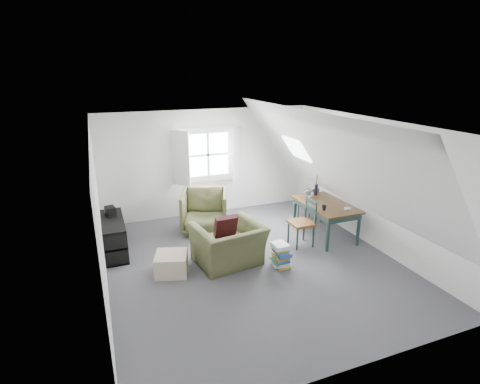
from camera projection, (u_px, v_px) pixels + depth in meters
name	position (u px, v px, depth m)	size (l,w,h in m)	color
floor	(253.00, 263.00, 6.81)	(5.50, 5.50, 0.00)	#49484D
ceiling	(254.00, 125.00, 6.03)	(5.50, 5.50, 0.00)	white
wall_back	(208.00, 163.00, 8.85)	(5.00, 5.00, 0.00)	white
wall_front	(355.00, 277.00, 3.98)	(5.00, 5.00, 0.00)	white
wall_left	(99.00, 218.00, 5.55)	(5.50, 5.50, 0.00)	white
wall_right	(371.00, 183.00, 7.28)	(5.50, 5.50, 0.00)	white
slope_left	(161.00, 178.00, 5.72)	(5.50, 5.50, 0.00)	white
slope_right	(332.00, 161.00, 6.79)	(5.50, 5.50, 0.00)	white
dormer_window	(208.00, 155.00, 8.72)	(1.71, 0.35, 1.30)	white
skylight	(297.00, 149.00, 7.95)	(0.55, 0.75, 0.04)	white
armchair_near	(229.00, 263.00, 6.81)	(1.15, 1.00, 0.75)	#464C28
armchair_far	(205.00, 230.00, 8.22)	(0.95, 0.98, 0.89)	#464C28
throw_pillow	(226.00, 226.00, 6.73)	(0.41, 0.12, 0.41)	#350E12
ottoman	(171.00, 264.00, 6.43)	(0.53, 0.53, 0.36)	#BBB190
dining_table	(326.00, 208.00, 7.75)	(0.86, 1.44, 0.72)	#352411
demijohn	(309.00, 193.00, 8.03)	(0.20, 0.20, 0.28)	silver
vase_twigs	(316.00, 189.00, 8.20)	(0.08, 0.08, 0.59)	black
cup	(324.00, 210.00, 7.37)	(0.10, 0.10, 0.09)	black
paper_box	(348.00, 209.00, 7.39)	(0.11, 0.07, 0.04)	white
dining_chair_far	(309.00, 203.00, 8.60)	(0.38, 0.38, 0.80)	brown
dining_chair_near	(303.00, 222.00, 7.37)	(0.44, 0.44, 0.95)	brown
media_shelf	(114.00, 238.00, 7.12)	(0.43, 1.28, 0.66)	black
electronics_box	(110.00, 211.00, 7.24)	(0.17, 0.23, 0.19)	black
magazine_stack	(281.00, 255.00, 6.63)	(0.33, 0.39, 0.44)	#B29933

